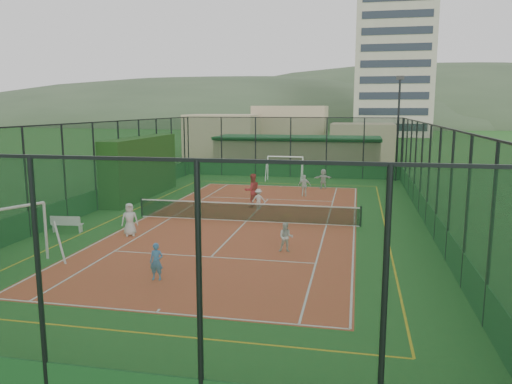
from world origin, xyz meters
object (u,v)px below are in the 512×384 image
(child_near_mid, at_px, (156,262))
(apartment_tower, at_px, (393,61))
(floodlight_ne, at_px, (398,129))
(child_far_right, at_px, (304,186))
(child_far_left, at_px, (258,199))
(coach, at_px, (252,190))
(child_near_right, at_px, (286,237))
(futsal_goal_near, at_px, (3,240))
(futsal_goal_far, at_px, (285,168))
(clubhouse, at_px, (297,153))
(white_bench, at_px, (67,224))
(child_far_back, at_px, (323,179))
(child_near_left, at_px, (130,219))

(child_near_mid, bearing_deg, apartment_tower, 79.66)
(floodlight_ne, bearing_deg, child_near_mid, -110.49)
(floodlight_ne, bearing_deg, child_far_right, -126.80)
(child_far_left, relative_size, coach, 0.60)
(child_near_right, bearing_deg, futsal_goal_near, -161.71)
(futsal_goal_far, bearing_deg, child_near_mid, -90.93)
(clubhouse, height_order, coach, clubhouse)
(futsal_goal_near, bearing_deg, white_bench, 33.52)
(floodlight_ne, distance_m, child_far_back, 8.26)
(floodlight_ne, bearing_deg, apartment_tower, 87.02)
(futsal_goal_near, distance_m, child_near_mid, 5.85)
(floodlight_ne, bearing_deg, futsal_goal_near, -120.84)
(white_bench, height_order, child_far_back, child_far_back)
(floodlight_ne, distance_m, futsal_goal_far, 9.45)
(floodlight_ne, bearing_deg, child_far_back, -136.37)
(clubhouse, xyz_separation_m, child_far_right, (2.15, -14.02, -0.86))
(futsal_goal_near, xyz_separation_m, coach, (6.42, 13.10, -0.12))
(floodlight_ne, xyz_separation_m, child_near_right, (-5.81, -21.70, -3.50))
(floodlight_ne, relative_size, white_bench, 5.64)
(coach, bearing_deg, white_bench, 11.34)
(futsal_goal_near, distance_m, futsal_goal_far, 25.32)
(floodlight_ne, xyz_separation_m, child_far_back, (-5.44, -5.19, -3.40))
(child_near_left, distance_m, child_near_right, 7.48)
(futsal_goal_far, xyz_separation_m, child_far_left, (0.17, -11.90, -0.35))
(white_bench, height_order, child_near_right, child_near_right)
(child_near_mid, bearing_deg, child_far_left, 82.87)
(clubhouse, bearing_deg, child_far_right, -81.28)
(floodlight_ne, relative_size, child_near_right, 6.75)
(floodlight_ne, distance_m, child_far_right, 11.29)
(child_far_right, bearing_deg, futsal_goal_near, 53.86)
(child_near_right, bearing_deg, child_near_mid, -138.16)
(clubhouse, bearing_deg, floodlight_ne, -32.12)
(child_near_mid, xyz_separation_m, child_near_right, (3.85, 4.18, -0.03))
(child_near_right, bearing_deg, child_far_left, 103.15)
(clubhouse, height_order, child_far_right, clubhouse)
(futsal_goal_far, distance_m, child_far_back, 4.94)
(white_bench, relative_size, futsal_goal_near, 0.42)
(apartment_tower, xyz_separation_m, futsal_goal_far, (-12.17, -66.94, -14.05))
(floodlight_ne, bearing_deg, white_bench, -128.68)
(child_near_left, bearing_deg, child_far_back, 35.52)
(clubhouse, distance_m, futsal_goal_far, 6.97)
(child_near_right, bearing_deg, coach, 104.84)
(child_near_left, xyz_separation_m, child_far_right, (6.75, 11.90, -0.05))
(clubhouse, xyz_separation_m, coach, (-0.48, -18.26, -0.58))
(coach, bearing_deg, clubhouse, -126.36)
(white_bench, distance_m, child_near_right, 10.66)
(futsal_goal_far, xyz_separation_m, child_near_left, (-4.44, -18.98, -0.19))
(coach, bearing_deg, floodlight_ne, -160.09)
(futsal_goal_far, xyz_separation_m, coach, (-0.32, -11.32, 0.05))
(futsal_goal_near, xyz_separation_m, child_near_right, (9.69, 4.26, -0.49))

